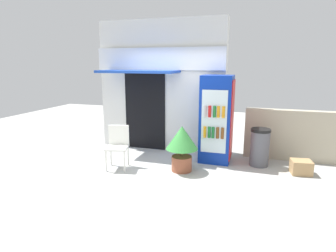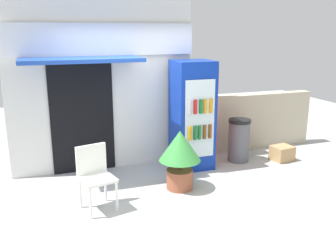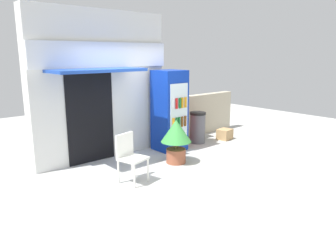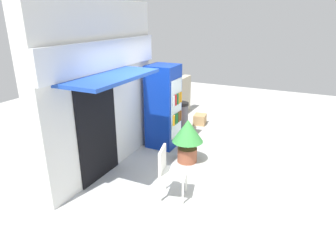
# 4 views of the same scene
# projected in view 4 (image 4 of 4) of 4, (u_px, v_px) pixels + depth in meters

# --- Properties ---
(ground) EXTENTS (16.00, 16.00, 0.00)m
(ground) POSITION_uv_depth(u_px,v_px,m) (191.00, 173.00, 5.92)
(ground) COLOR #B2B2AD
(storefront_building) EXTENTS (3.21, 1.16, 3.21)m
(storefront_building) POSITION_uv_depth(u_px,v_px,m) (100.00, 90.00, 5.60)
(storefront_building) COLOR silver
(storefront_building) RESTS_ON ground
(drink_cooler) EXTENTS (0.69, 0.70, 1.92)m
(drink_cooler) POSITION_uv_depth(u_px,v_px,m) (164.00, 107.00, 6.88)
(drink_cooler) COLOR #0C2D9E
(drink_cooler) RESTS_ON ground
(plastic_chair) EXTENTS (0.53, 0.53, 0.89)m
(plastic_chair) POSITION_uv_depth(u_px,v_px,m) (169.00, 169.00, 5.00)
(plastic_chair) COLOR white
(plastic_chair) RESTS_ON ground
(potted_plant_near_shop) EXTENTS (0.65, 0.65, 0.94)m
(potted_plant_near_shop) POSITION_uv_depth(u_px,v_px,m) (188.00, 136.00, 6.19)
(potted_plant_near_shop) COLOR #995138
(potted_plant_near_shop) RESTS_ON ground
(trash_bin) EXTENTS (0.42, 0.42, 0.81)m
(trash_bin) POSITION_uv_depth(u_px,v_px,m) (181.00, 117.00, 7.86)
(trash_bin) COLOR #595960
(trash_bin) RESTS_ON ground
(stone_boundary_wall) EXTENTS (2.36, 0.23, 1.15)m
(stone_boundary_wall) POSITION_uv_depth(u_px,v_px,m) (172.00, 101.00, 8.75)
(stone_boundary_wall) COLOR #B7AD93
(stone_boundary_wall) RESTS_ON ground
(cardboard_box) EXTENTS (0.42, 0.38, 0.28)m
(cardboard_box) POSITION_uv_depth(u_px,v_px,m) (200.00, 119.00, 8.53)
(cardboard_box) COLOR tan
(cardboard_box) RESTS_ON ground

